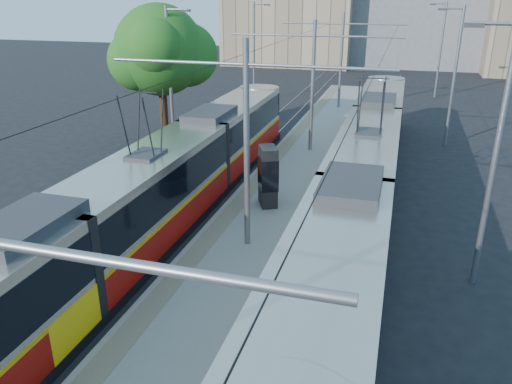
% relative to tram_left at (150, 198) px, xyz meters
% --- Properties ---
extents(platform, '(4.00, 50.00, 0.30)m').
position_rel_tram_left_xyz_m(platform, '(3.60, 9.24, -1.56)').
color(platform, gray).
rests_on(platform, ground).
extents(tactile_strip_left, '(0.70, 50.00, 0.01)m').
position_rel_tram_left_xyz_m(tactile_strip_left, '(2.15, 9.24, -1.40)').
color(tactile_strip_left, gray).
rests_on(tactile_strip_left, platform).
extents(tactile_strip_right, '(0.70, 50.00, 0.01)m').
position_rel_tram_left_xyz_m(tactile_strip_right, '(5.05, 9.24, -1.40)').
color(tactile_strip_right, gray).
rests_on(tactile_strip_right, platform).
extents(rails, '(8.71, 70.00, 0.03)m').
position_rel_tram_left_xyz_m(rails, '(3.60, 9.24, -1.69)').
color(rails, gray).
rests_on(rails, ground).
extents(tram_left, '(2.43, 30.61, 5.50)m').
position_rel_tram_left_xyz_m(tram_left, '(0.00, 0.00, 0.00)').
color(tram_left, black).
rests_on(tram_left, ground).
extents(tram_right, '(2.43, 31.90, 5.50)m').
position_rel_tram_left_xyz_m(tram_right, '(7.20, 5.17, 0.15)').
color(tram_right, black).
rests_on(tram_right, ground).
extents(catenary, '(9.20, 70.00, 7.00)m').
position_rel_tram_left_xyz_m(catenary, '(3.60, 6.39, 2.82)').
color(catenary, gray).
rests_on(catenary, platform).
extents(street_lamps, '(15.18, 38.22, 8.00)m').
position_rel_tram_left_xyz_m(street_lamps, '(3.60, 13.24, 2.48)').
color(street_lamps, gray).
rests_on(street_lamps, ground).
extents(shelter, '(1.11, 1.32, 2.50)m').
position_rel_tram_left_xyz_m(shelter, '(3.38, 3.82, -0.10)').
color(shelter, black).
rests_on(shelter, platform).
extents(tree, '(5.60, 5.18, 8.13)m').
position_rel_tram_left_xyz_m(tree, '(-4.71, 11.69, 3.79)').
color(tree, '#382314').
rests_on(tree, ground).
extents(building_left, '(16.32, 12.24, 14.40)m').
position_rel_tram_left_xyz_m(building_left, '(-6.40, 52.24, 5.51)').
color(building_left, tan).
rests_on(building_left, ground).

